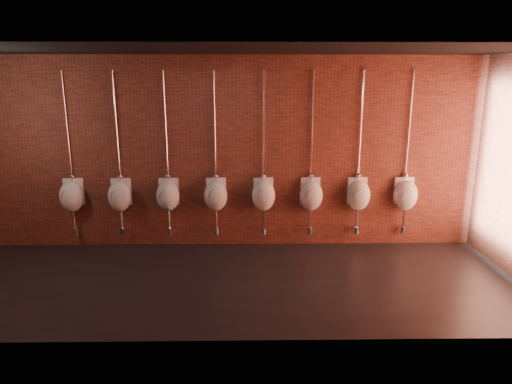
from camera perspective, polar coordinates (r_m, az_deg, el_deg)
The scene contains 10 objects.
ground at distance 6.71m, azimuth -4.20°, elevation -11.11°, with size 8.50×8.50×0.00m, color black.
room_shell at distance 6.12m, azimuth -4.56°, elevation 6.13°, with size 8.54×3.04×3.22m.
urinal_0 at distance 8.21m, azimuth -22.05°, elevation -0.41°, with size 0.42×0.37×2.72m.
urinal_1 at distance 7.96m, azimuth -16.66°, elevation -0.40°, with size 0.42×0.37×2.72m.
urinal_2 at distance 7.78m, azimuth -10.96°, elevation -0.39°, with size 0.42×0.37×2.72m.
urinal_3 at distance 7.68m, azimuth -5.06°, elevation -0.37°, with size 0.42×0.37×2.72m.
urinal_4 at distance 7.66m, azimuth 0.94°, elevation -0.35°, with size 0.42×0.37×2.72m.
urinal_5 at distance 7.73m, azimuth 6.90°, elevation -0.32°, with size 0.42×0.37×2.72m.
urinal_6 at distance 7.88m, azimuth 12.69°, elevation -0.29°, with size 0.42×0.37×2.72m.
urinal_7 at distance 8.11m, azimuth 18.21°, elevation -0.26°, with size 0.42×0.37×2.72m.
Camera 1 is at (0.39, -6.04, 2.91)m, focal length 32.00 mm.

